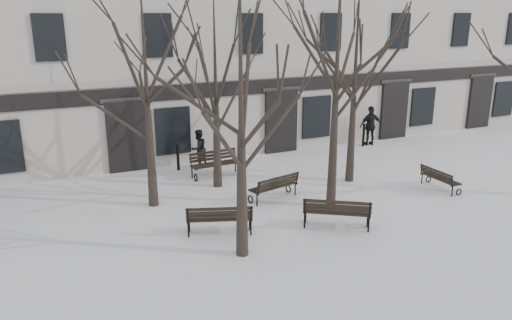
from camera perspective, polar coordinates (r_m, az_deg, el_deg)
ground at (r=15.24m, az=4.78°, el=-7.86°), size 100.00×100.00×0.00m
building at (r=25.96m, az=-9.43°, el=14.64°), size 40.40×10.20×11.40m
tree_1 at (r=12.26m, az=-1.77°, el=10.50°), size 5.59×5.59×7.98m
tree_2 at (r=15.90m, az=9.41°, el=14.09°), size 6.34×6.34×9.05m
tree_4 at (r=16.22m, az=-12.58°, el=11.03°), size 5.41×5.41×7.73m
tree_5 at (r=17.84m, az=-4.71°, el=10.93°), size 5.10×5.10×7.29m
tree_6 at (r=18.75m, az=11.39°, el=11.91°), size 5.46×5.46×7.79m
bench_1 at (r=14.67m, az=-4.19°, el=-6.61°), size 2.01×1.29×0.97m
bench_2 at (r=15.21m, az=9.21°, el=-5.83°), size 2.03×1.69×1.01m
bench_3 at (r=19.85m, az=-4.68°, el=-0.32°), size 2.03×0.84×1.00m
bench_4 at (r=17.29m, az=2.13°, el=-3.00°), size 1.92×1.07×0.92m
bench_5 at (r=19.49m, az=20.22°, el=-1.95°), size 0.60×1.62×0.81m
bollard_a at (r=20.73m, az=-8.91°, el=0.42°), size 0.14×0.14×1.12m
bollard_b at (r=24.76m, az=12.20°, el=2.92°), size 0.15×0.15×1.14m
pedestrian_b at (r=21.14m, az=-6.53°, el=-0.85°), size 0.99×0.91×1.63m
pedestrian_c at (r=25.24m, az=12.83°, el=1.71°), size 1.19×0.63×1.93m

